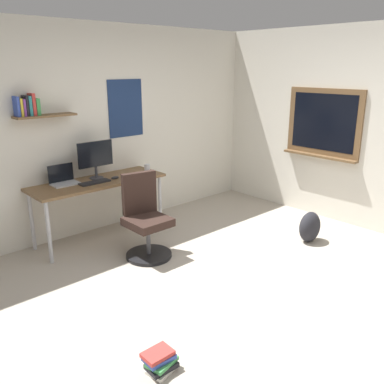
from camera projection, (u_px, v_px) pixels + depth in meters
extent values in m
plane|color=#ADA393|center=(246.00, 291.00, 3.96)|extent=(5.20, 5.20, 0.00)
cube|color=silver|center=(105.00, 129.00, 5.32)|extent=(5.00, 0.10, 2.60)
cube|color=brown|center=(45.00, 116.00, 4.60)|extent=(0.68, 0.20, 0.02)
cube|color=navy|center=(126.00, 108.00, 5.39)|extent=(0.52, 0.01, 0.74)
cube|color=#3851B2|center=(16.00, 107.00, 4.39)|extent=(0.03, 0.14, 0.21)
cube|color=gold|center=(20.00, 107.00, 4.41)|extent=(0.03, 0.14, 0.19)
cube|color=#7A3D99|center=(23.00, 108.00, 4.44)|extent=(0.03, 0.14, 0.18)
cube|color=black|center=(25.00, 106.00, 4.45)|extent=(0.02, 0.14, 0.22)
cube|color=teal|center=(29.00, 106.00, 4.47)|extent=(0.03, 0.14, 0.21)
cube|color=#C63833|center=(32.00, 104.00, 4.49)|extent=(0.04, 0.14, 0.24)
cube|color=#3D934C|center=(36.00, 107.00, 4.53)|extent=(0.04, 0.14, 0.18)
cube|color=silver|center=(378.00, 131.00, 5.15)|extent=(0.10, 5.00, 2.60)
cube|color=brown|center=(324.00, 122.00, 5.61)|extent=(0.04, 1.10, 0.90)
cube|color=black|center=(323.00, 122.00, 5.60)|extent=(0.01, 0.94, 0.76)
cube|color=brown|center=(319.00, 156.00, 5.72)|extent=(0.12, 1.10, 0.03)
cube|color=brown|center=(98.00, 182.00, 4.98)|extent=(1.64, 0.59, 0.03)
cylinder|color=#B7B7BC|center=(49.00, 232.00, 4.44)|extent=(0.04, 0.04, 0.72)
cylinder|color=#B7B7BC|center=(160.00, 202.00, 5.42)|extent=(0.04, 0.04, 0.72)
cylinder|color=#B7B7BC|center=(32.00, 221.00, 4.77)|extent=(0.04, 0.04, 0.72)
cylinder|color=#B7B7BC|center=(140.00, 194.00, 5.75)|extent=(0.04, 0.04, 0.72)
cylinder|color=black|center=(149.00, 255.00, 4.68)|extent=(0.52, 0.52, 0.04)
cylinder|color=#4C4C51|center=(148.00, 240.00, 4.63)|extent=(0.05, 0.05, 0.34)
cube|color=black|center=(148.00, 222.00, 4.56)|extent=(0.44, 0.44, 0.09)
cube|color=black|center=(139.00, 193.00, 4.64)|extent=(0.41, 0.14, 0.48)
cube|color=#ADAFB5|center=(65.00, 184.00, 4.81)|extent=(0.31, 0.21, 0.02)
cube|color=black|center=(61.00, 173.00, 4.85)|extent=(0.31, 0.01, 0.21)
cylinder|color=#38383D|center=(97.00, 178.00, 5.08)|extent=(0.17, 0.17, 0.01)
cylinder|color=#38383D|center=(96.00, 172.00, 5.05)|extent=(0.03, 0.03, 0.14)
cube|color=black|center=(95.00, 154.00, 4.98)|extent=(0.46, 0.02, 0.31)
cube|color=black|center=(95.00, 182.00, 4.87)|extent=(0.37, 0.13, 0.02)
ellipsoid|color=#262628|center=(115.00, 178.00, 5.05)|extent=(0.10, 0.06, 0.03)
cylinder|color=silver|center=(147.00, 168.00, 5.41)|extent=(0.08, 0.08, 0.09)
ellipsoid|color=#232328|center=(310.00, 227.00, 5.04)|extent=(0.32, 0.22, 0.38)
cube|color=silver|center=(162.00, 369.00, 2.93)|extent=(0.23, 0.19, 0.03)
cube|color=black|center=(162.00, 366.00, 2.92)|extent=(0.22, 0.16, 0.04)
cube|color=#3D934C|center=(162.00, 362.00, 2.91)|extent=(0.24, 0.19, 0.03)
cube|color=#3851B2|center=(159.00, 357.00, 2.91)|extent=(0.22, 0.16, 0.03)
cube|color=#C63833|center=(158.00, 354.00, 2.90)|extent=(0.21, 0.15, 0.03)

